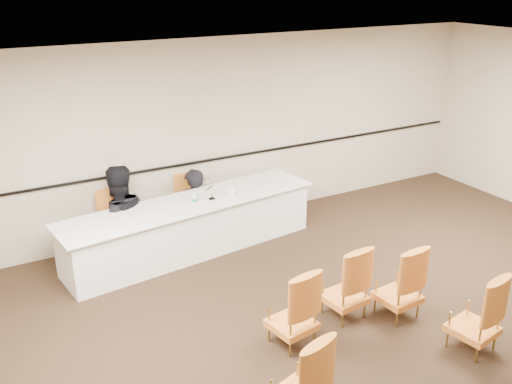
% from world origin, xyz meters
% --- Properties ---
extents(floor, '(10.00, 10.00, 0.00)m').
position_xyz_m(floor, '(0.00, 0.00, 0.00)').
color(floor, black).
rests_on(floor, ground).
extents(ceiling, '(10.00, 10.00, 0.00)m').
position_xyz_m(ceiling, '(0.00, 0.00, 3.00)').
color(ceiling, silver).
rests_on(ceiling, ground).
extents(wall_back, '(10.00, 0.04, 3.00)m').
position_xyz_m(wall_back, '(0.00, 4.00, 1.50)').
color(wall_back, '#B9AC92').
rests_on(wall_back, ground).
extents(wall_rail, '(9.80, 0.04, 0.03)m').
position_xyz_m(wall_rail, '(0.00, 3.96, 1.10)').
color(wall_rail, black).
rests_on(wall_rail, wall_back).
extents(panel_table, '(3.98, 1.35, 0.78)m').
position_xyz_m(panel_table, '(-0.81, 3.20, 0.39)').
color(panel_table, silver).
rests_on(panel_table, ground).
extents(panelist_main, '(0.60, 0.41, 1.61)m').
position_xyz_m(panelist_main, '(-0.50, 3.81, 0.25)').
color(panelist_main, black).
rests_on(panelist_main, ground).
extents(panelist_main_chair, '(0.56, 0.56, 0.95)m').
position_xyz_m(panelist_main_chair, '(-0.50, 3.81, 0.47)').
color(panelist_main_chair, orange).
rests_on(panelist_main_chair, ground).
extents(panelist_second, '(0.95, 0.76, 1.89)m').
position_xyz_m(panelist_second, '(-1.75, 3.67, 0.41)').
color(panelist_second, black).
rests_on(panelist_second, ground).
extents(panelist_second_chair, '(0.56, 0.56, 0.95)m').
position_xyz_m(panelist_second_chair, '(-1.75, 3.67, 0.47)').
color(panelist_second_chair, orange).
rests_on(panelist_second_chair, ground).
extents(papers, '(0.37, 0.35, 0.00)m').
position_xyz_m(papers, '(-0.25, 3.24, 0.78)').
color(papers, white).
rests_on(papers, panel_table).
extents(microphone, '(0.09, 0.18, 0.26)m').
position_xyz_m(microphone, '(-0.48, 3.16, 0.91)').
color(microphone, black).
rests_on(microphone, panel_table).
extents(water_bottle, '(0.07, 0.07, 0.21)m').
position_xyz_m(water_bottle, '(-0.78, 3.12, 0.89)').
color(water_bottle, '#167C78').
rests_on(water_bottle, panel_table).
extents(drinking_glass, '(0.07, 0.07, 0.10)m').
position_xyz_m(drinking_glass, '(-0.66, 3.19, 0.83)').
color(drinking_glass, silver).
rests_on(drinking_glass, panel_table).
extents(coffee_cup, '(0.09, 0.09, 0.13)m').
position_xyz_m(coffee_cup, '(-0.18, 3.12, 0.85)').
color(coffee_cup, white).
rests_on(coffee_cup, panel_table).
extents(aud_chair_front_left, '(0.57, 0.57, 0.95)m').
position_xyz_m(aud_chair_front_left, '(-0.73, 0.56, 0.47)').
color(aud_chair_front_left, orange).
rests_on(aud_chair_front_left, ground).
extents(aud_chair_front_mid, '(0.55, 0.55, 0.95)m').
position_xyz_m(aud_chair_front_mid, '(0.11, 0.72, 0.47)').
color(aud_chair_front_mid, orange).
rests_on(aud_chair_front_mid, ground).
extents(aud_chair_front_right, '(0.54, 0.54, 0.95)m').
position_xyz_m(aud_chair_front_right, '(0.69, 0.42, 0.47)').
color(aud_chair_front_right, orange).
rests_on(aud_chair_front_right, ground).
extents(aud_chair_back_left, '(0.61, 0.61, 0.95)m').
position_xyz_m(aud_chair_back_left, '(-1.30, -0.45, 0.47)').
color(aud_chair_back_left, orange).
rests_on(aud_chair_back_left, ground).
extents(aud_chair_back_right, '(0.58, 0.58, 0.95)m').
position_xyz_m(aud_chair_back_right, '(0.96, -0.48, 0.47)').
color(aud_chair_back_right, orange).
rests_on(aud_chair_back_right, ground).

